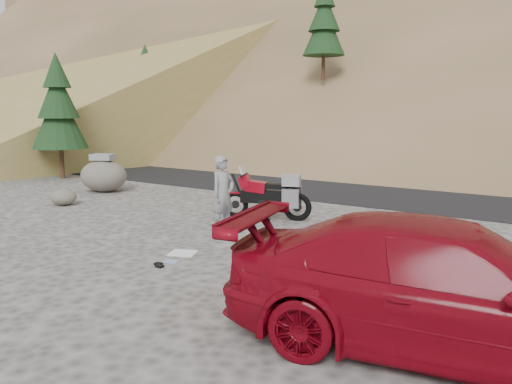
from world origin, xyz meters
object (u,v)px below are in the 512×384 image
Objects in this scene: man at (224,233)px; boulder at (104,175)px; motorcycle at (270,196)px; red_car at (446,350)px.

boulder reaches higher than man.
motorcycle is 1.26× the size of man.
red_car is (5.57, -2.99, 0.00)m from man.
motorcycle reaches higher than man.
red_car is at bearing -110.80° from man.
man is at bearing -18.74° from boulder.
man is 7.42m from boulder.
man is 0.34× the size of red_car.
motorcycle reaches higher than boulder.
motorcycle reaches higher than red_car.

